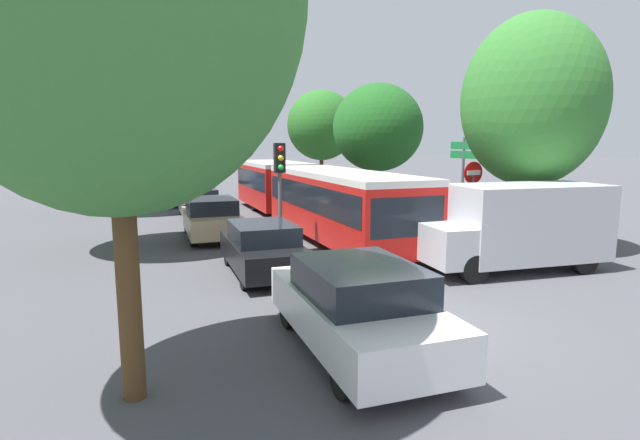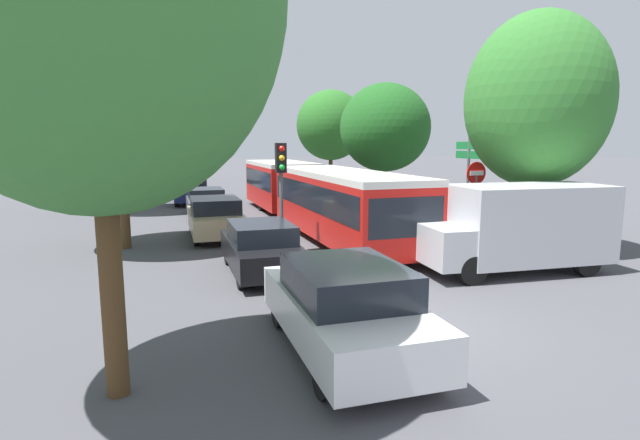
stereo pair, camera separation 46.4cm
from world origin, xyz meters
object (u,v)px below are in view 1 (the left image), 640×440
(queued_car_tan, at_px, (211,218))
(tree_right_far, at_px, (321,127))
(traffic_light, at_px, (280,173))
(tree_right_near, at_px, (535,105))
(articulated_bus, at_px, (307,192))
(direction_sign_post, at_px, (463,166))
(tree_left_mid, at_px, (114,114))
(tree_left_distant, at_px, (104,122))
(queued_car_blue, at_px, (165,183))
(city_bus_rear, at_px, (152,166))
(tree_left_far, at_px, (96,101))
(queued_car_white, at_px, (357,307))
(queued_car_graphite, at_px, (199,203))
(white_van, at_px, (519,225))
(queued_car_navy, at_px, (181,190))
(no_entry_sign, at_px, (472,192))
(tree_right_mid, at_px, (378,128))

(queued_car_tan, xyz_separation_m, tree_right_far, (9.40, 12.07, 3.64))
(traffic_light, relative_size, tree_right_near, 0.46)
(articulated_bus, height_order, direction_sign_post, direction_sign_post)
(tree_left_mid, relative_size, tree_left_distant, 1.00)
(queued_car_blue, height_order, tree_left_distant, tree_left_distant)
(city_bus_rear, height_order, tree_left_far, tree_left_far)
(queued_car_white, height_order, queued_car_graphite, queued_car_white)
(tree_left_far, xyz_separation_m, tree_left_distant, (0.27, 7.33, -0.72))
(queued_car_graphite, height_order, tree_left_mid, tree_left_mid)
(city_bus_rear, distance_m, traffic_light, 31.33)
(city_bus_rear, height_order, tree_left_distant, tree_left_distant)
(tree_left_mid, bearing_deg, tree_left_distant, 91.31)
(white_van, relative_size, tree_left_mid, 0.78)
(direction_sign_post, height_order, tree_right_far, tree_right_far)
(tree_right_near, bearing_deg, traffic_light, 161.41)
(tree_left_far, bearing_deg, queued_car_graphite, -40.32)
(tree_left_distant, bearing_deg, white_van, -66.73)
(queued_car_white, height_order, queued_car_navy, queued_car_navy)
(white_van, bearing_deg, city_bus_rear, -72.73)
(city_bus_rear, bearing_deg, tree_left_far, 173.17)
(articulated_bus, distance_m, no_entry_sign, 7.15)
(tree_right_far, bearing_deg, traffic_light, -117.19)
(white_van, height_order, no_entry_sign, no_entry_sign)
(queued_car_tan, relative_size, tree_right_near, 0.58)
(traffic_light, bearing_deg, queued_car_graphite, -168.80)
(no_entry_sign, distance_m, tree_left_distant, 23.76)
(articulated_bus, xyz_separation_m, queued_car_graphite, (-3.78, 3.83, -0.73))
(tree_right_near, bearing_deg, city_bus_rear, 104.72)
(queued_car_blue, height_order, tree_right_far, tree_right_far)
(queued_car_graphite, distance_m, direction_sign_post, 11.65)
(queued_car_tan, relative_size, tree_left_distant, 0.64)
(white_van, bearing_deg, tree_left_distant, -59.90)
(no_entry_sign, relative_size, tree_right_mid, 0.45)
(tree_right_near, bearing_deg, queued_car_white, -150.01)
(queued_car_white, height_order, no_entry_sign, no_entry_sign)
(traffic_light, height_order, tree_left_far, tree_left_far)
(city_bus_rear, height_order, queued_car_tan, city_bus_rear)
(white_van, xyz_separation_m, tree_left_mid, (-9.77, 6.91, 3.04))
(articulated_bus, bearing_deg, direction_sign_post, 53.36)
(queued_car_white, xyz_separation_m, tree_right_far, (9.04, 22.85, 3.62))
(queued_car_navy, height_order, tree_right_near, tree_right_near)
(city_bus_rear, bearing_deg, queued_car_graphite, -175.09)
(tree_right_far, bearing_deg, queued_car_graphite, -142.21)
(queued_car_graphite, xyz_separation_m, traffic_light, (1.13, -8.33, 1.82))
(city_bus_rear, height_order, direction_sign_post, direction_sign_post)
(direction_sign_post, distance_m, tree_right_near, 3.74)
(queued_car_white, relative_size, tree_right_near, 0.60)
(queued_car_graphite, xyz_separation_m, tree_left_distant, (-3.80, 10.79, 3.93))
(queued_car_graphite, height_order, no_entry_sign, no_entry_sign)
(city_bus_rear, distance_m, tree_right_near, 35.10)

